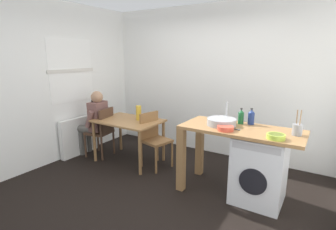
# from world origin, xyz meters

# --- Properties ---
(ground_plane) EXTENTS (5.46, 5.46, 0.00)m
(ground_plane) POSITION_xyz_m (0.00, 0.00, 0.00)
(ground_plane) COLOR black
(wall_back) EXTENTS (4.60, 0.10, 2.70)m
(wall_back) POSITION_xyz_m (0.00, 1.75, 1.35)
(wall_back) COLOR white
(wall_back) RESTS_ON ground_plane
(wall_window_side) EXTENTS (0.12, 3.80, 2.70)m
(wall_window_side) POSITION_xyz_m (-2.15, 0.00, 1.35)
(wall_window_side) COLOR white
(wall_window_side) RESTS_ON ground_plane
(radiator) EXTENTS (0.10, 0.80, 0.70)m
(radiator) POSITION_xyz_m (-2.02, 0.30, 0.35)
(radiator) COLOR white
(radiator) RESTS_ON ground_plane
(dining_table) EXTENTS (1.10, 0.76, 0.74)m
(dining_table) POSITION_xyz_m (-1.02, 0.54, 0.64)
(dining_table) COLOR #9E7042
(dining_table) RESTS_ON ground_plane
(chair_person_seat) EXTENTS (0.46, 0.46, 0.90)m
(chair_person_seat) POSITION_xyz_m (-1.57, 0.45, 0.51)
(chair_person_seat) COLOR #4C3323
(chair_person_seat) RESTS_ON ground_plane
(chair_opposite) EXTENTS (0.48, 0.48, 0.90)m
(chair_opposite) POSITION_xyz_m (-0.54, 0.60, 0.51)
(chair_opposite) COLOR olive
(chair_opposite) RESTS_ON ground_plane
(seated_person) EXTENTS (0.53, 0.53, 1.20)m
(seated_person) POSITION_xyz_m (-1.72, 0.42, 0.67)
(seated_person) COLOR #595651
(seated_person) RESTS_ON ground_plane
(kitchen_counter) EXTENTS (1.50, 0.68, 0.92)m
(kitchen_counter) POSITION_xyz_m (0.73, 0.44, 0.76)
(kitchen_counter) COLOR #9E7042
(kitchen_counter) RESTS_ON ground_plane
(washing_machine) EXTENTS (0.60, 0.61, 0.86)m
(washing_machine) POSITION_xyz_m (1.20, 0.43, 0.43)
(washing_machine) COLOR silver
(washing_machine) RESTS_ON ground_plane
(sink_basin) EXTENTS (0.38, 0.38, 0.09)m
(sink_basin) POSITION_xyz_m (0.68, 0.44, 0.97)
(sink_basin) COLOR #9EA0A5
(sink_basin) RESTS_ON kitchen_counter
(tap) EXTENTS (0.02, 0.02, 0.28)m
(tap) POSITION_xyz_m (0.68, 0.62, 1.06)
(tap) COLOR #B2B2B7
(tap) RESTS_ON kitchen_counter
(bottle_tall_green) EXTENTS (0.08, 0.08, 0.21)m
(bottle_tall_green) POSITION_xyz_m (0.87, 0.65, 1.02)
(bottle_tall_green) COLOR #19592D
(bottle_tall_green) RESTS_ON kitchen_counter
(bottle_squat_brown) EXTENTS (0.08, 0.08, 0.22)m
(bottle_squat_brown) POSITION_xyz_m (0.99, 0.69, 1.02)
(bottle_squat_brown) COLOR navy
(bottle_squat_brown) RESTS_ON kitchen_counter
(mixing_bowl) EXTENTS (0.20, 0.20, 0.06)m
(mixing_bowl) POSITION_xyz_m (0.80, 0.24, 0.95)
(mixing_bowl) COLOR #D84C38
(mixing_bowl) RESTS_ON kitchen_counter
(utensil_crock) EXTENTS (0.11, 0.11, 0.30)m
(utensil_crock) POSITION_xyz_m (1.57, 0.49, 0.99)
(utensil_crock) COLOR gray
(utensil_crock) RESTS_ON kitchen_counter
(colander) EXTENTS (0.20, 0.20, 0.06)m
(colander) POSITION_xyz_m (1.39, 0.22, 0.95)
(colander) COLOR #A8C63D
(colander) RESTS_ON kitchen_counter
(vase) EXTENTS (0.09, 0.09, 0.25)m
(vase) POSITION_xyz_m (-0.87, 0.64, 0.86)
(vase) COLOR gold
(vase) RESTS_ON dining_table
(scissors) EXTENTS (0.15, 0.06, 0.01)m
(scissors) POSITION_xyz_m (0.89, 0.34, 0.92)
(scissors) COLOR #B2B2B7
(scissors) RESTS_ON kitchen_counter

